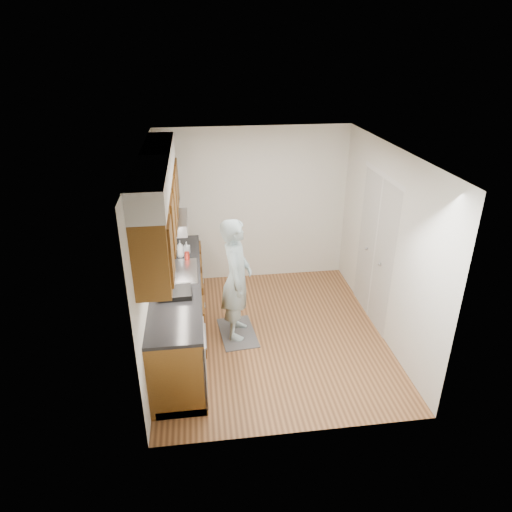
{
  "coord_description": "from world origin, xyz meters",
  "views": [
    {
      "loc": [
        -0.88,
        -5.11,
        3.63
      ],
      "look_at": [
        -0.16,
        0.25,
        1.08
      ],
      "focal_mm": 32.0,
      "sensor_mm": 36.0,
      "label": 1
    }
  ],
  "objects_px": {
    "soda_can": "(187,256)",
    "dish_rack": "(175,293)",
    "soap_bottle_b": "(187,248)",
    "soap_bottle_a": "(180,249)",
    "person": "(236,271)",
    "soap_bottle_c": "(172,247)"
  },
  "relations": [
    {
      "from": "soap_bottle_a",
      "to": "dish_rack",
      "type": "xyz_separation_m",
      "value": [
        -0.05,
        -1.05,
        -0.09
      ]
    },
    {
      "from": "soda_can",
      "to": "person",
      "type": "bearing_deg",
      "value": -34.96
    },
    {
      "from": "soap_bottle_a",
      "to": "dish_rack",
      "type": "distance_m",
      "value": 1.06
    },
    {
      "from": "soap_bottle_c",
      "to": "soda_can",
      "type": "relative_size",
      "value": 1.32
    },
    {
      "from": "person",
      "to": "dish_rack",
      "type": "relative_size",
      "value": 4.96
    },
    {
      "from": "soda_can",
      "to": "soap_bottle_b",
      "type": "bearing_deg",
      "value": 91.49
    },
    {
      "from": "person",
      "to": "soda_can",
      "type": "xyz_separation_m",
      "value": [
        -0.63,
        0.44,
        0.05
      ]
    },
    {
      "from": "soap_bottle_b",
      "to": "soap_bottle_c",
      "type": "distance_m",
      "value": 0.22
    },
    {
      "from": "soap_bottle_a",
      "to": "soap_bottle_c",
      "type": "bearing_deg",
      "value": 123.31
    },
    {
      "from": "soda_can",
      "to": "dish_rack",
      "type": "bearing_deg",
      "value": -98.51
    },
    {
      "from": "soap_bottle_b",
      "to": "soap_bottle_c",
      "type": "height_order",
      "value": "soap_bottle_b"
    },
    {
      "from": "dish_rack",
      "to": "soap_bottle_c",
      "type": "bearing_deg",
      "value": 91.23
    },
    {
      "from": "soap_bottle_b",
      "to": "soap_bottle_c",
      "type": "bearing_deg",
      "value": 155.23
    },
    {
      "from": "soap_bottle_b",
      "to": "dish_rack",
      "type": "relative_size",
      "value": 0.47
    },
    {
      "from": "soap_bottle_a",
      "to": "soap_bottle_c",
      "type": "distance_m",
      "value": 0.22
    },
    {
      "from": "soap_bottle_a",
      "to": "soap_bottle_b",
      "type": "distance_m",
      "value": 0.12
    },
    {
      "from": "soap_bottle_c",
      "to": "dish_rack",
      "type": "distance_m",
      "value": 1.24
    },
    {
      "from": "soap_bottle_a",
      "to": "dish_rack",
      "type": "relative_size",
      "value": 0.64
    },
    {
      "from": "soap_bottle_a",
      "to": "soda_can",
      "type": "bearing_deg",
      "value": -55.47
    },
    {
      "from": "soap_bottle_a",
      "to": "soap_bottle_b",
      "type": "xyz_separation_m",
      "value": [
        0.09,
        0.09,
        -0.03
      ]
    },
    {
      "from": "soap_bottle_c",
      "to": "soda_can",
      "type": "bearing_deg",
      "value": -56.16
    },
    {
      "from": "person",
      "to": "soap_bottle_a",
      "type": "height_order",
      "value": "person"
    }
  ]
}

